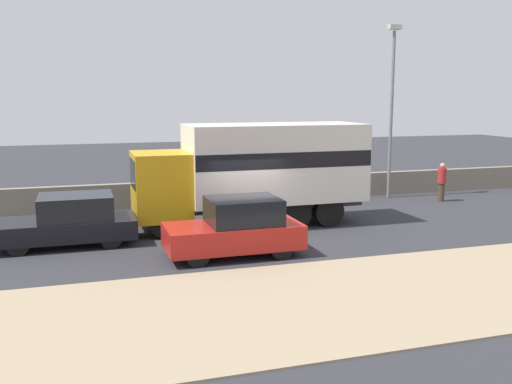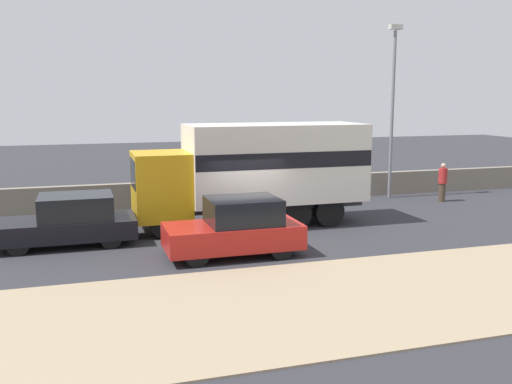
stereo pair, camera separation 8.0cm
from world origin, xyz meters
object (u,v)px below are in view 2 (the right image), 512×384
(pedestrian, at_px, (443,182))
(car_sedan_second, at_px, (69,221))
(box_truck, at_px, (259,167))
(car_hatchback, at_px, (236,228))
(street_lamp, at_px, (393,100))

(pedestrian, bearing_deg, car_sedan_second, -169.11)
(box_truck, relative_size, car_hatchback, 2.08)
(car_hatchback, relative_size, pedestrian, 2.31)
(car_hatchback, bearing_deg, street_lamp, -141.93)
(pedestrian, bearing_deg, car_hatchback, -152.62)
(box_truck, relative_size, pedestrian, 4.81)
(box_truck, relative_size, car_sedan_second, 1.92)
(box_truck, bearing_deg, car_sedan_second, 7.98)
(street_lamp, relative_size, car_sedan_second, 1.80)
(street_lamp, xyz_separation_m, car_hatchback, (-8.99, -7.04, -3.50))
(box_truck, xyz_separation_m, car_hatchback, (-1.79, -3.49, -1.25))
(car_sedan_second, xyz_separation_m, pedestrian, (15.21, 2.93, 0.11))
(street_lamp, xyz_separation_m, box_truck, (-7.20, -3.55, -2.26))
(box_truck, bearing_deg, street_lamp, -153.74)
(pedestrian, bearing_deg, box_truck, -167.07)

